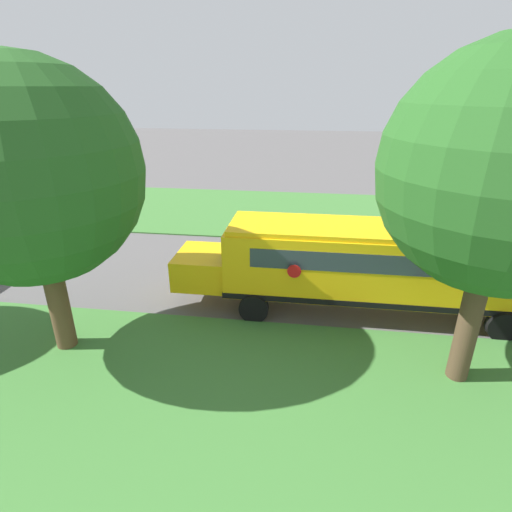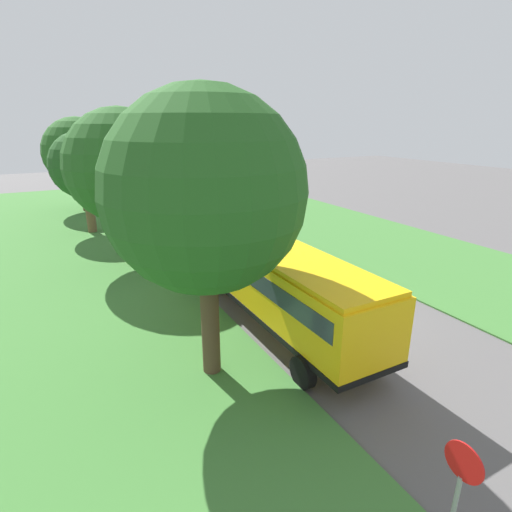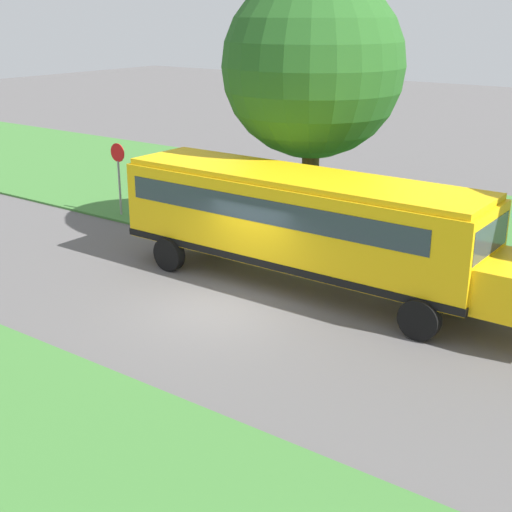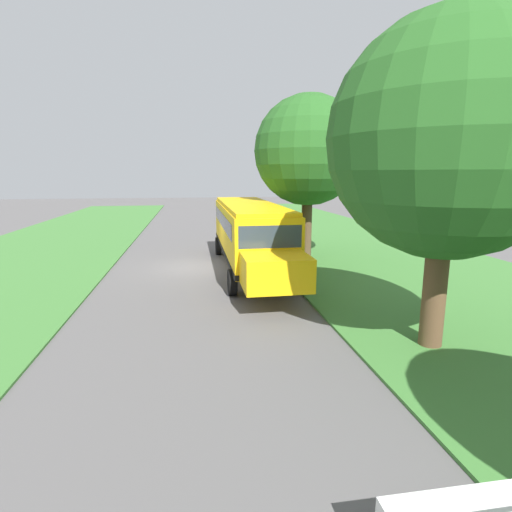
% 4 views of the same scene
% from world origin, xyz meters
% --- Properties ---
extents(ground_plane, '(120.00, 120.00, 0.00)m').
position_xyz_m(ground_plane, '(0.00, 0.00, 0.00)').
color(ground_plane, '#565454').
extents(grass_far_side, '(10.00, 80.00, 0.07)m').
position_xyz_m(grass_far_side, '(9.00, 0.00, 0.04)').
color(grass_far_side, '#3D7533').
rests_on(grass_far_side, ground).
extents(school_bus, '(2.84, 12.42, 3.16)m').
position_xyz_m(school_bus, '(-2.63, 0.98, 1.92)').
color(school_bus, yellow).
rests_on(school_bus, ground).
extents(oak_tree_beside_bus, '(5.61, 5.61, 8.50)m').
position_xyz_m(oak_tree_beside_bus, '(-6.00, -1.05, 5.66)').
color(oak_tree_beside_bus, '#4C3826').
rests_on(oak_tree_beside_bus, ground).
extents(oak_tree_roadside_mid, '(5.83, 5.83, 8.26)m').
position_xyz_m(oak_tree_roadside_mid, '(-5.97, 10.24, 5.35)').
color(oak_tree_roadside_mid, brown).
rests_on(oak_tree_roadside_mid, ground).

